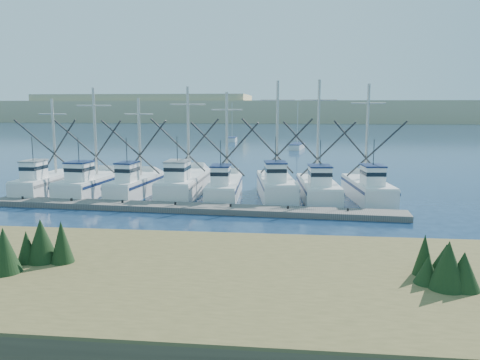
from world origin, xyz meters
name	(u,v)px	position (x,y,z in m)	size (l,w,h in m)	color
ground	(266,239)	(0.00, 0.00, 0.00)	(500.00, 500.00, 0.00)	#0D213B
shore_bank	(32,288)	(-8.00, -10.00, 0.80)	(40.00, 10.00, 1.60)	#4C422D
floating_dock	(189,208)	(-5.85, 6.58, 0.20)	(30.02, 2.00, 0.40)	slate
dune_ridge	(289,111)	(0.00, 210.00, 5.00)	(360.00, 60.00, 10.00)	tan
trawler_fleet	(205,185)	(-5.62, 11.76, 0.96)	(29.40, 9.55, 9.45)	white
sailboat_near	(297,146)	(2.32, 56.51, 0.49)	(2.83, 6.57, 8.10)	white
sailboat_far	(232,139)	(-11.15, 72.53, 0.50)	(1.93, 4.84, 8.10)	white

